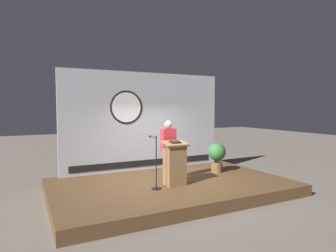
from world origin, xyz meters
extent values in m
plane|color=#6B6056|center=(0.00, 0.00, 0.00)|extent=(40.00, 40.00, 0.00)
cube|color=brown|center=(0.00, 0.00, 0.15)|extent=(6.40, 4.00, 0.30)
cube|color=#B2B7C1|center=(0.00, 1.85, 1.90)|extent=(5.51, 0.10, 3.21)
cylinder|color=black|center=(-0.67, 1.80, 2.36)|extent=(1.07, 0.02, 1.07)
cylinder|color=white|center=(-0.67, 1.79, 2.36)|extent=(0.95, 0.02, 0.95)
cube|color=black|center=(0.00, 1.79, 0.52)|extent=(4.96, 0.02, 0.20)
cube|color=olive|center=(-0.06, -0.33, 0.84)|extent=(0.52, 0.40, 1.08)
cube|color=olive|center=(-0.06, -0.33, 1.41)|extent=(0.64, 0.50, 0.13)
cube|color=black|center=(-0.06, -0.35, 1.46)|extent=(0.28, 0.20, 0.06)
cylinder|color=black|center=(-0.01, 0.15, 0.71)|extent=(0.26, 0.26, 0.82)
cube|color=red|center=(-0.01, 0.15, 1.45)|extent=(0.40, 0.24, 0.65)
sphere|color=tan|center=(-0.01, 0.15, 1.89)|extent=(0.22, 0.22, 0.22)
cylinder|color=black|center=(-0.66, -0.48, 0.31)|extent=(0.24, 0.24, 0.02)
cylinder|color=black|center=(-0.66, -0.48, 0.98)|extent=(0.03, 0.03, 1.36)
cylinder|color=black|center=(-0.66, -0.29, 1.61)|extent=(0.02, 0.38, 0.02)
sphere|color=#262626|center=(-0.66, -0.10, 1.61)|extent=(0.07, 0.07, 0.07)
cylinder|color=brown|center=(1.86, 0.41, 0.45)|extent=(0.36, 0.36, 0.30)
sphere|color=#2D6B33|center=(1.86, 0.41, 0.95)|extent=(0.56, 0.56, 0.56)
camera|label=1|loc=(-3.63, -7.04, 2.37)|focal=30.92mm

